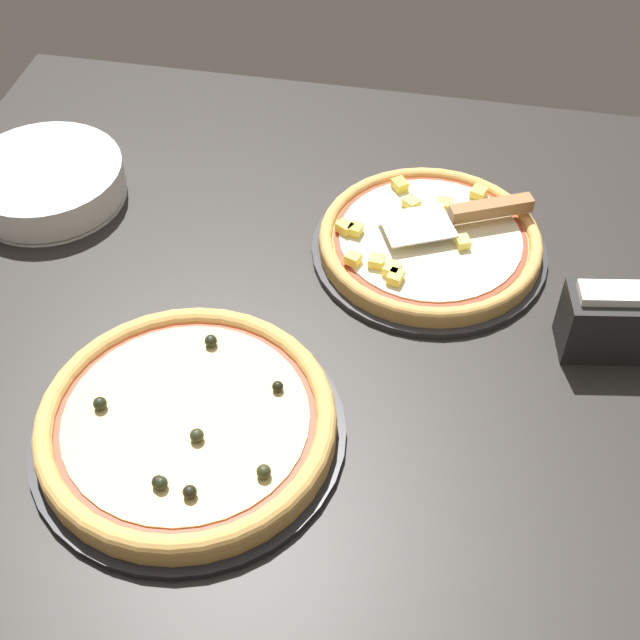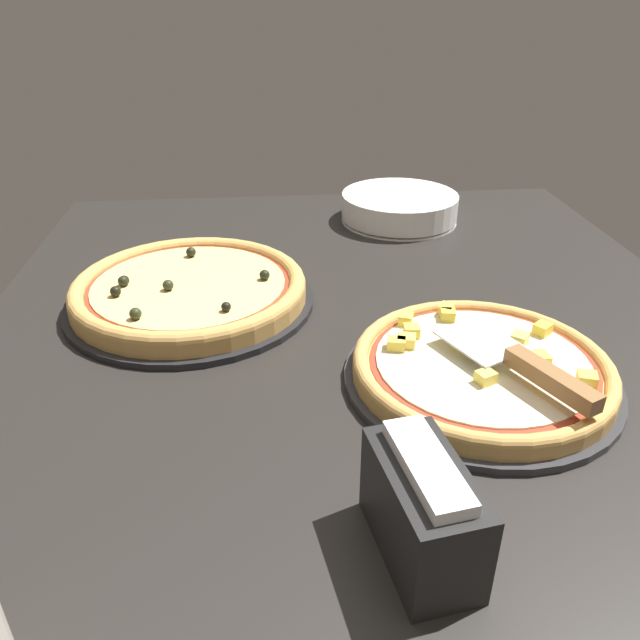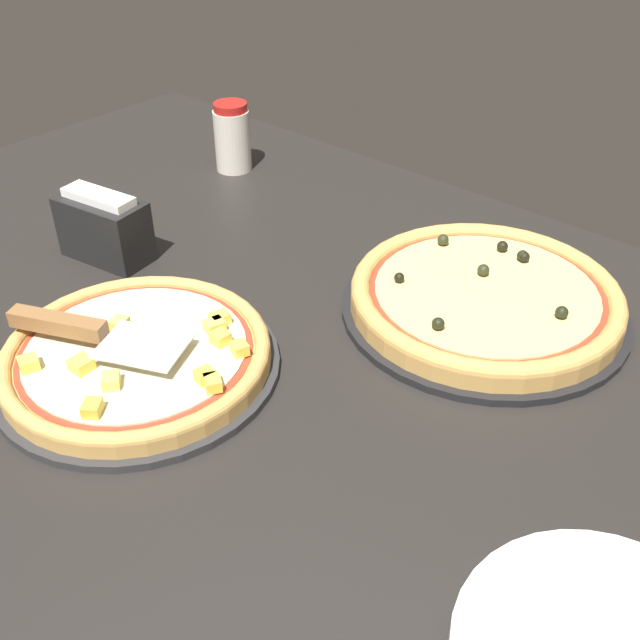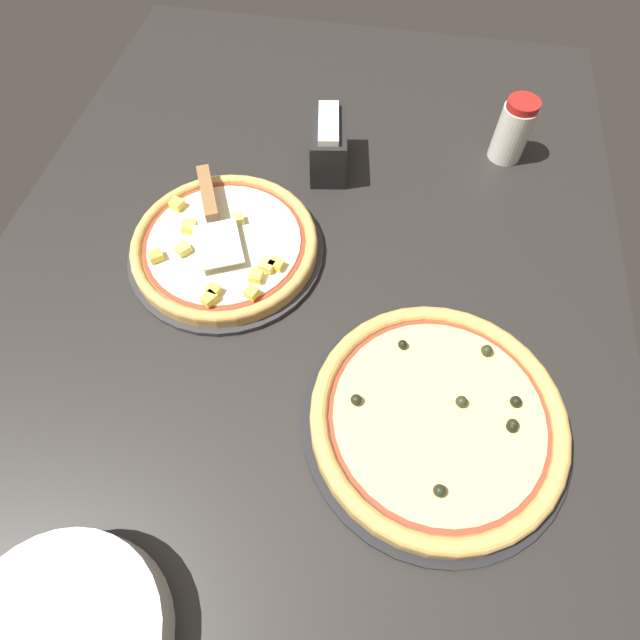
{
  "view_description": "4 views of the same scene",
  "coord_description": "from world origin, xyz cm",
  "px_view_note": "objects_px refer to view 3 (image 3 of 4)",
  "views": [
    {
      "loc": [
        -3.55,
        81.89,
        86.46
      ],
      "look_at": [
        11.2,
        5.2,
        3.0
      ],
      "focal_mm": 50.0,
      "sensor_mm": 36.0,
      "label": 1
    },
    {
      "loc": [
        -62.56,
        12.04,
        43.93
      ],
      "look_at": [
        11.2,
        5.2,
        3.0
      ],
      "focal_mm": 35.0,
      "sensor_mm": 36.0,
      "label": 2
    },
    {
      "loc": [
        60.67,
        -51.17,
        56.34
      ],
      "look_at": [
        11.2,
        5.2,
        3.0
      ],
      "focal_mm": 42.0,
      "sensor_mm": 36.0,
      "label": 3
    },
    {
      "loc": [
        49.56,
        12.23,
        68.12
      ],
      "look_at": [
        11.2,
        5.2,
        3.0
      ],
      "focal_mm": 28.0,
      "sensor_mm": 36.0,
      "label": 4
    }
  ],
  "objects_px": {
    "pizza_front": "(137,354)",
    "parmesan_shaker": "(232,137)",
    "serving_spatula": "(78,329)",
    "napkin_holder": "(104,228)",
    "pizza_back": "(485,295)"
  },
  "relations": [
    {
      "from": "parmesan_shaker",
      "to": "napkin_holder",
      "type": "bearing_deg",
      "value": -75.07
    },
    {
      "from": "serving_spatula",
      "to": "napkin_holder",
      "type": "xyz_separation_m",
      "value": [
        -0.19,
        0.17,
        -0.01
      ]
    },
    {
      "from": "pizza_back",
      "to": "parmesan_shaker",
      "type": "bearing_deg",
      "value": 170.25
    },
    {
      "from": "parmesan_shaker",
      "to": "pizza_back",
      "type": "bearing_deg",
      "value": -9.75
    },
    {
      "from": "pizza_front",
      "to": "pizza_back",
      "type": "xyz_separation_m",
      "value": [
        0.24,
        0.37,
        0.0
      ]
    },
    {
      "from": "pizza_front",
      "to": "serving_spatula",
      "type": "height_order",
      "value": "serving_spatula"
    },
    {
      "from": "pizza_front",
      "to": "napkin_holder",
      "type": "relative_size",
      "value": 2.24
    },
    {
      "from": "serving_spatula",
      "to": "parmesan_shaker",
      "type": "bearing_deg",
      "value": 118.91
    },
    {
      "from": "pizza_front",
      "to": "serving_spatula",
      "type": "xyz_separation_m",
      "value": [
        -0.06,
        -0.04,
        0.03
      ]
    },
    {
      "from": "pizza_front",
      "to": "parmesan_shaker",
      "type": "relative_size",
      "value": 2.59
    },
    {
      "from": "parmesan_shaker",
      "to": "napkin_holder",
      "type": "relative_size",
      "value": 0.87
    },
    {
      "from": "pizza_front",
      "to": "parmesan_shaker",
      "type": "distance_m",
      "value": 0.58
    },
    {
      "from": "pizza_back",
      "to": "parmesan_shaker",
      "type": "relative_size",
      "value": 2.89
    },
    {
      "from": "serving_spatula",
      "to": "parmesan_shaker",
      "type": "relative_size",
      "value": 1.79
    },
    {
      "from": "napkin_holder",
      "to": "parmesan_shaker",
      "type": "bearing_deg",
      "value": 104.93
    }
  ]
}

